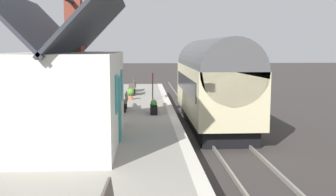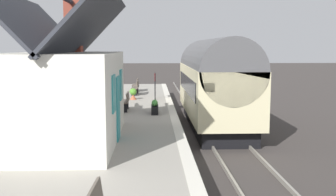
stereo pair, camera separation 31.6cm
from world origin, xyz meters
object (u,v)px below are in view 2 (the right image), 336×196
Objects in this scene: bench_near_building at (136,84)px; station_sign_board at (155,79)px; station_building at (66,92)px; bench_platform_end at (125,101)px; planter_corner_building at (133,94)px; bench_by_lamp at (136,87)px; planter_bench_left at (155,107)px; train at (215,82)px; planter_bench_right at (102,100)px.

bench_near_building is 0.90× the size of station_sign_board.
station_building reaches higher than bench_platform_end.
station_building is 4.31× the size of station_sign_board.
station_building is 10.81m from station_sign_board.
planter_corner_building is (10.29, -1.67, -1.28)m from station_building.
bench_near_building and bench_by_lamp have the same top height.
station_building is 6.39× the size of planter_bench_left.
bench_by_lamp is (6.38, 4.09, -0.88)m from train.
bench_near_building is 2.06m from bench_by_lamp.
station_sign_board is at bearing -163.55° from bench_near_building.
planter_corner_building is at bearing -9.23° from station_building.
planter_corner_building is at bearing -37.05° from planter_bench_right.
bench_by_lamp is 7.43m from planter_bench_left.
station_sign_board is (4.11, 2.87, -0.17)m from train.
station_building reaches higher than bench_near_building.
bench_near_building is 9.48m from planter_bench_left.
planter_bench_right is at bearing 127.21° from station_sign_board.
train is 6.06× the size of station_sign_board.
planter_bench_right is at bearing 71.18° from train.
station_sign_board is at bearing -52.79° from planter_bench_right.
bench_by_lamp is 1.49× the size of planter_bench_right.
planter_bench_left is (-4.97, -1.23, -0.02)m from planter_corner_building.
planter_bench_left is at bearing -171.01° from bench_by_lamp.
planter_corner_building is at bearing 179.91° from bench_near_building.
planter_corner_building is at bearing 46.01° from train.
bench_by_lamp is 2.37m from planter_corner_building.
bench_near_building reaches higher than planter_bench_left.
bench_by_lamp is 1.34× the size of planter_bench_left.
bench_near_building is 4.57m from station_sign_board.
bench_near_building reaches higher than planter_bench_right.
bench_by_lamp is (-2.06, -0.06, 0.00)m from bench_near_building.
train is at bearing -147.35° from bench_by_lamp.
station_building is 6.47m from bench_platform_end.
train is at bearing -88.81° from bench_platform_end.
planter_bench_right is 1.44× the size of planter_corner_building.
station_sign_board reaches higher than planter_bench_right.
bench_by_lamp is 0.90× the size of station_sign_board.
planter_corner_building reaches higher than planter_bench_left.
planter_bench_right is 0.90× the size of planter_bench_left.
planter_bench_left is at bearing -172.58° from bench_near_building.
planter_bench_left reaches higher than planter_bench_right.
station_building is at bearing 137.16° from train.
bench_platform_end is at bearing -145.89° from planter_bench_right.
bench_platform_end is 2.12× the size of planter_corner_building.
planter_corner_building is at bearing 13.90° from planter_bench_left.
station_building is 4.82× the size of bench_platform_end.
train is 10.03× the size of planter_bench_right.
bench_platform_end is 8.53m from bench_near_building.
planter_bench_right is (-6.49, 1.56, -0.20)m from bench_near_building.
train is 3.25m from planter_bench_left.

